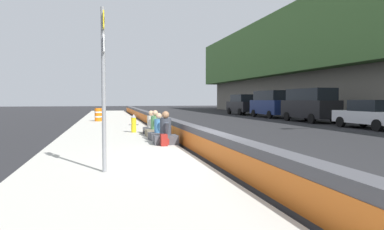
{
  "coord_description": "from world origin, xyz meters",
  "views": [
    {
      "loc": [
        -8.94,
        2.86,
        1.74
      ],
      "look_at": [
        7.68,
        -1.37,
        0.94
      ],
      "focal_mm": 31.57,
      "sensor_mm": 36.0,
      "label": 1
    }
  ],
  "objects_px": {
    "parked_car_third": "(370,114)",
    "parked_car_far": "(242,104)",
    "route_sign_post": "(104,78)",
    "parked_car_midline": "(271,103)",
    "seated_person_rear": "(155,128)",
    "fire_hydrant": "(134,123)",
    "seated_person_middle": "(159,131)",
    "construction_barrel": "(98,115)",
    "seated_person_foreground": "(166,134)",
    "parked_car_fourth": "(310,104)",
    "seated_person_far": "(151,126)",
    "backpack": "(164,140)"
  },
  "relations": [
    {
      "from": "parked_car_midline",
      "to": "route_sign_post",
      "type": "bearing_deg",
      "value": 144.84
    },
    {
      "from": "route_sign_post",
      "to": "seated_person_rear",
      "type": "bearing_deg",
      "value": -16.88
    },
    {
      "from": "seated_person_far",
      "to": "parked_car_far",
      "type": "height_order",
      "value": "parked_car_far"
    },
    {
      "from": "seated_person_foreground",
      "to": "parked_car_third",
      "type": "distance_m",
      "value": 13.86
    },
    {
      "from": "seated_person_middle",
      "to": "parked_car_fourth",
      "type": "distance_m",
      "value": 16.22
    },
    {
      "from": "fire_hydrant",
      "to": "seated_person_rear",
      "type": "bearing_deg",
      "value": -158.39
    },
    {
      "from": "parked_car_midline",
      "to": "parked_car_third",
      "type": "bearing_deg",
      "value": 179.69
    },
    {
      "from": "fire_hydrant",
      "to": "seated_person_rear",
      "type": "distance_m",
      "value": 2.11
    },
    {
      "from": "fire_hydrant",
      "to": "seated_person_rear",
      "type": "xyz_separation_m",
      "value": [
        -1.96,
        -0.78,
        -0.09
      ]
    },
    {
      "from": "seated_person_middle",
      "to": "construction_barrel",
      "type": "bearing_deg",
      "value": 11.88
    },
    {
      "from": "route_sign_post",
      "to": "seated_person_middle",
      "type": "xyz_separation_m",
      "value": [
        5.61,
        -2.06,
        -1.74
      ]
    },
    {
      "from": "seated_person_rear",
      "to": "route_sign_post",
      "type": "bearing_deg",
      "value": 163.12
    },
    {
      "from": "seated_person_foreground",
      "to": "seated_person_far",
      "type": "xyz_separation_m",
      "value": [
        3.84,
        0.02,
        -0.03
      ]
    },
    {
      "from": "seated_person_middle",
      "to": "seated_person_rear",
      "type": "height_order",
      "value": "seated_person_rear"
    },
    {
      "from": "fire_hydrant",
      "to": "parked_car_far",
      "type": "bearing_deg",
      "value": -35.51
    },
    {
      "from": "seated_person_rear",
      "to": "backpack",
      "type": "xyz_separation_m",
      "value": [
        -3.1,
        0.13,
        -0.16
      ]
    },
    {
      "from": "seated_person_foreground",
      "to": "construction_barrel",
      "type": "bearing_deg",
      "value": 10.89
    },
    {
      "from": "seated_person_middle",
      "to": "parked_car_third",
      "type": "relative_size",
      "value": 0.23
    },
    {
      "from": "route_sign_post",
      "to": "parked_car_midline",
      "type": "distance_m",
      "value": 26.4
    },
    {
      "from": "seated_person_rear",
      "to": "parked_car_third",
      "type": "relative_size",
      "value": 0.25
    },
    {
      "from": "construction_barrel",
      "to": "parked_car_far",
      "type": "relative_size",
      "value": 0.2
    },
    {
      "from": "route_sign_post",
      "to": "seated_person_rear",
      "type": "relative_size",
      "value": 3.18
    },
    {
      "from": "parked_car_third",
      "to": "seated_person_foreground",
      "type": "bearing_deg",
      "value": 109.91
    },
    {
      "from": "route_sign_post",
      "to": "construction_barrel",
      "type": "xyz_separation_m",
      "value": [
        17.93,
        0.53,
        -1.59
      ]
    },
    {
      "from": "seated_person_far",
      "to": "parked_car_fourth",
      "type": "height_order",
      "value": "parked_car_fourth"
    },
    {
      "from": "seated_person_middle",
      "to": "construction_barrel",
      "type": "relative_size",
      "value": 1.12
    },
    {
      "from": "seated_person_far",
      "to": "backpack",
      "type": "bearing_deg",
      "value": 178.53
    },
    {
      "from": "seated_person_rear",
      "to": "parked_car_far",
      "type": "relative_size",
      "value": 0.23
    },
    {
      "from": "parked_car_midline",
      "to": "fire_hydrant",
      "type": "bearing_deg",
      "value": 132.45
    },
    {
      "from": "route_sign_post",
      "to": "fire_hydrant",
      "type": "xyz_separation_m",
      "value": [
        8.88,
        -1.33,
        -1.62
      ]
    },
    {
      "from": "parked_car_third",
      "to": "parked_car_far",
      "type": "bearing_deg",
      "value": 0.4
    },
    {
      "from": "seated_person_far",
      "to": "construction_barrel",
      "type": "distance_m",
      "value": 10.15
    },
    {
      "from": "fire_hydrant",
      "to": "parked_car_fourth",
      "type": "bearing_deg",
      "value": -65.61
    },
    {
      "from": "seated_person_middle",
      "to": "parked_car_midline",
      "type": "xyz_separation_m",
      "value": [
        15.96,
        -13.13,
        0.88
      ]
    },
    {
      "from": "seated_person_foreground",
      "to": "seated_person_middle",
      "type": "relative_size",
      "value": 1.11
    },
    {
      "from": "seated_person_far",
      "to": "parked_car_third",
      "type": "relative_size",
      "value": 0.24
    },
    {
      "from": "parked_car_fourth",
      "to": "fire_hydrant",
      "type": "bearing_deg",
      "value": 114.39
    },
    {
      "from": "parked_car_third",
      "to": "parked_car_fourth",
      "type": "xyz_separation_m",
      "value": [
        6.16,
        -0.03,
        0.49
      ]
    },
    {
      "from": "construction_barrel",
      "to": "parked_car_far",
      "type": "bearing_deg",
      "value": -56.91
    },
    {
      "from": "parked_car_far",
      "to": "fire_hydrant",
      "type": "bearing_deg",
      "value": 144.49
    },
    {
      "from": "seated_person_foreground",
      "to": "construction_barrel",
      "type": "height_order",
      "value": "seated_person_foreground"
    },
    {
      "from": "parked_car_third",
      "to": "parked_car_far",
      "type": "relative_size",
      "value": 0.93
    },
    {
      "from": "fire_hydrant",
      "to": "seated_person_foreground",
      "type": "distance_m",
      "value": 4.68
    },
    {
      "from": "route_sign_post",
      "to": "seated_person_foreground",
      "type": "distance_m",
      "value": 5.06
    },
    {
      "from": "fire_hydrant",
      "to": "parked_car_far",
      "type": "xyz_separation_m",
      "value": [
        19.15,
        -13.67,
        0.6
      ]
    },
    {
      "from": "seated_person_middle",
      "to": "construction_barrel",
      "type": "distance_m",
      "value": 12.58
    },
    {
      "from": "seated_person_foreground",
      "to": "seated_person_rear",
      "type": "distance_m",
      "value": 2.65
    },
    {
      "from": "construction_barrel",
      "to": "parked_car_third",
      "type": "bearing_deg",
      "value": -119.72
    },
    {
      "from": "route_sign_post",
      "to": "seated_person_middle",
      "type": "relative_size",
      "value": 3.39
    },
    {
      "from": "parked_car_fourth",
      "to": "parked_car_midline",
      "type": "bearing_deg",
      "value": -0.34
    }
  ]
}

